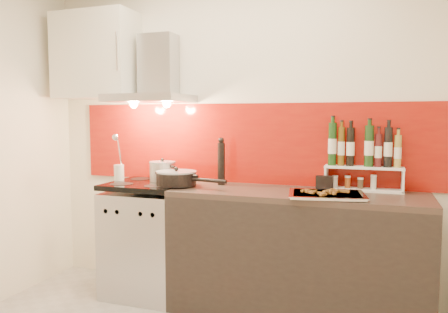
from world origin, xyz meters
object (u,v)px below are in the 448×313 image
at_px(stock_pot, 163,171).
at_px(range_stove, 149,239).
at_px(pepper_mill, 221,162).
at_px(baking_tray, 326,194).
at_px(counter, 296,253).
at_px(saute_pan, 177,178).

bearing_deg(stock_pot, range_stove, -121.74).
relative_size(range_stove, pepper_mill, 2.43).
relative_size(pepper_mill, baking_tray, 0.68).
bearing_deg(stock_pot, pepper_mill, 1.87).
bearing_deg(pepper_mill, range_stove, -167.02).
xyz_separation_m(counter, pepper_mill, (-0.62, 0.13, 0.63)).
distance_m(range_stove, stock_pot, 0.57).
bearing_deg(baking_tray, saute_pan, 176.75).
relative_size(saute_pan, pepper_mill, 1.60).
bearing_deg(counter, saute_pan, -176.27).
bearing_deg(baking_tray, pepper_mill, 163.24).
height_order(pepper_mill, baking_tray, pepper_mill).
bearing_deg(range_stove, stock_pot, 58.26).
bearing_deg(counter, baking_tray, -29.65).
bearing_deg(stock_pot, saute_pan, -38.89).
distance_m(stock_pot, saute_pan, 0.27).
relative_size(counter, pepper_mill, 4.82).
height_order(range_stove, counter, range_stove).
xyz_separation_m(pepper_mill, baking_tray, (0.84, -0.25, -0.16)).
distance_m(counter, stock_pot, 1.26).
relative_size(range_stove, baking_tray, 1.65).
xyz_separation_m(counter, baking_tray, (0.22, -0.12, 0.47)).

